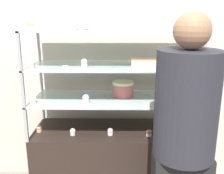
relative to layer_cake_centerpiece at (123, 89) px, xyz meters
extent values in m
cube|color=beige|center=(-0.10, 0.34, 0.23)|extent=(8.00, 0.05, 2.60)
cube|color=black|center=(-0.10, -0.07, -0.72)|extent=(1.41, 0.53, 0.70)
cube|color=#99999E|center=(-0.79, 0.19, -0.22)|extent=(0.02, 0.02, 0.30)
cube|color=#99999E|center=(0.59, 0.19, -0.22)|extent=(0.02, 0.02, 0.30)
cube|color=#99999E|center=(-0.79, -0.32, -0.22)|extent=(0.02, 0.02, 0.30)
cube|color=#99999E|center=(0.59, -0.32, -0.22)|extent=(0.02, 0.02, 0.30)
cube|color=#B2C6C1|center=(-0.10, -0.07, -0.08)|extent=(1.41, 0.53, 0.01)
cube|color=#99999E|center=(-0.79, 0.19, 0.08)|extent=(0.02, 0.02, 0.30)
cube|color=#99999E|center=(0.59, 0.19, 0.08)|extent=(0.02, 0.02, 0.30)
cube|color=#99999E|center=(-0.79, -0.32, 0.08)|extent=(0.02, 0.02, 0.30)
cube|color=#99999E|center=(0.59, -0.32, 0.08)|extent=(0.02, 0.02, 0.30)
cube|color=#B2C6C1|center=(-0.10, -0.07, 0.22)|extent=(1.41, 0.53, 0.01)
cube|color=#99999E|center=(-0.79, 0.19, 0.38)|extent=(0.02, 0.02, 0.30)
cube|color=#99999E|center=(0.59, 0.19, 0.38)|extent=(0.02, 0.02, 0.30)
cube|color=#99999E|center=(-0.79, -0.32, 0.38)|extent=(0.02, 0.02, 0.30)
cube|color=#99999E|center=(0.59, -0.32, 0.38)|extent=(0.02, 0.02, 0.30)
cube|color=#B2C6C1|center=(-0.10, -0.07, 0.52)|extent=(1.41, 0.53, 0.01)
cylinder|color=#C66660|center=(0.00, 0.00, -0.01)|extent=(0.18, 0.18, 0.12)
cylinder|color=#F4EAB2|center=(0.00, 0.00, 0.06)|extent=(0.19, 0.19, 0.02)
cube|color=beige|center=(0.19, -0.10, 0.25)|extent=(0.26, 0.13, 0.05)
cube|color=#E5996B|center=(0.19, -0.10, 0.29)|extent=(0.26, 0.13, 0.01)
cylinder|color=#CCB28C|center=(-0.75, -0.13, -0.35)|extent=(0.05, 0.05, 0.02)
sphere|color=#E5996B|center=(-0.75, -0.13, -0.33)|extent=(0.05, 0.05, 0.05)
cylinder|color=beige|center=(-0.44, -0.19, -0.35)|extent=(0.05, 0.05, 0.02)
sphere|color=white|center=(-0.44, -0.19, -0.33)|extent=(0.05, 0.05, 0.05)
cylinder|color=white|center=(-0.11, -0.18, -0.35)|extent=(0.05, 0.05, 0.02)
sphere|color=silver|center=(-0.11, -0.18, -0.33)|extent=(0.05, 0.05, 0.05)
cylinder|color=white|center=(0.22, -0.20, -0.35)|extent=(0.05, 0.05, 0.02)
sphere|color=#8C5B42|center=(0.22, -0.20, -0.33)|extent=(0.05, 0.05, 0.05)
cylinder|color=beige|center=(0.55, -0.19, -0.35)|extent=(0.05, 0.05, 0.02)
sphere|color=silver|center=(0.55, -0.19, -0.33)|extent=(0.05, 0.05, 0.05)
cube|color=white|center=(0.32, -0.31, -0.34)|extent=(0.04, 0.00, 0.04)
cylinder|color=beige|center=(-0.75, -0.21, -0.05)|extent=(0.05, 0.05, 0.03)
sphere|color=#F4EAB2|center=(-0.75, -0.21, -0.02)|extent=(0.06, 0.06, 0.06)
cylinder|color=beige|center=(-0.31, -0.19, -0.05)|extent=(0.05, 0.05, 0.03)
sphere|color=silver|center=(-0.31, -0.19, -0.02)|extent=(0.06, 0.06, 0.06)
cylinder|color=white|center=(0.55, -0.13, -0.05)|extent=(0.05, 0.05, 0.03)
sphere|color=silver|center=(0.55, -0.13, -0.02)|extent=(0.06, 0.06, 0.06)
cube|color=white|center=(0.18, -0.31, -0.05)|extent=(0.04, 0.00, 0.04)
cylinder|color=#CCB28C|center=(-0.74, -0.20, 0.24)|extent=(0.05, 0.05, 0.03)
sphere|color=silver|center=(-0.74, -0.20, 0.27)|extent=(0.05, 0.05, 0.05)
cylinder|color=white|center=(-0.32, -0.16, 0.24)|extent=(0.05, 0.05, 0.03)
sphere|color=silver|center=(-0.32, -0.16, 0.27)|extent=(0.05, 0.05, 0.05)
cylinder|color=white|center=(0.55, -0.21, 0.24)|extent=(0.05, 0.05, 0.03)
sphere|color=#8C5B42|center=(0.55, -0.21, 0.27)|extent=(0.05, 0.05, 0.05)
cube|color=white|center=(-0.45, -0.31, 0.25)|extent=(0.04, 0.00, 0.04)
cylinder|color=beige|center=(-0.76, -0.11, 0.54)|extent=(0.06, 0.06, 0.03)
sphere|color=#E5996B|center=(-0.76, -0.11, 0.57)|extent=(0.06, 0.06, 0.06)
cylinder|color=beige|center=(-0.10, -0.16, 0.54)|extent=(0.06, 0.06, 0.03)
sphere|color=silver|center=(-0.10, -0.16, 0.57)|extent=(0.06, 0.06, 0.06)
cylinder|color=#CCB28C|center=(0.55, -0.19, 0.54)|extent=(0.06, 0.06, 0.03)
sphere|color=#8C5B42|center=(0.55, -0.19, 0.57)|extent=(0.06, 0.06, 0.06)
cube|color=white|center=(-0.32, -0.31, 0.55)|extent=(0.04, 0.00, 0.04)
torus|color=#EFB2BC|center=(-0.35, -0.07, 0.54)|extent=(0.13, 0.13, 0.03)
cylinder|color=#26262D|center=(0.39, -0.68, 0.09)|extent=(0.40, 0.40, 0.70)
sphere|color=#936B4C|center=(0.39, -0.68, 0.55)|extent=(0.23, 0.23, 0.23)
camera|label=1|loc=(-0.07, -2.27, 0.63)|focal=42.00mm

